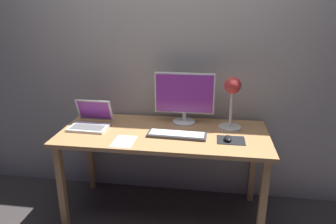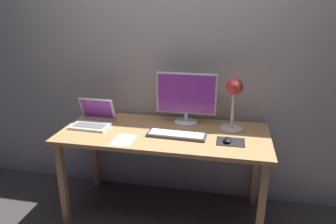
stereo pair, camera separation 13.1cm
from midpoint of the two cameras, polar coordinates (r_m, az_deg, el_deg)
name	(u,v)px [view 1 (the left image)]	position (r m, az deg, el deg)	size (l,w,h in m)	color
ground_plane	(164,212)	(2.77, -2.15, -17.92)	(4.80, 4.80, 0.00)	#383333
back_wall	(171,52)	(2.64, -0.94, 11.02)	(4.80, 0.06, 2.60)	#A8A099
desk	(164,141)	(2.44, -2.34, -5.38)	(1.60, 0.70, 0.74)	tan
monitor	(184,96)	(2.51, 1.54, 2.91)	(0.48, 0.19, 0.42)	silver
keyboard_main	(177,135)	(2.32, 0.01, -4.21)	(0.45, 0.16, 0.03)	#38383A
laptop	(91,119)	(2.59, -15.31, -1.29)	(0.31, 0.29, 0.21)	silver
desk_lamp	(232,94)	(2.42, 10.19, 3.32)	(0.18, 0.18, 0.42)	beige
mousepad	(231,140)	(2.28, 9.87, -5.15)	(0.20, 0.16, 0.00)	black
mouse	(228,138)	(2.27, 9.36, -4.81)	(0.06, 0.10, 0.03)	black
paper_sheet_near_mouse	(124,141)	(2.27, -9.74, -5.36)	(0.15, 0.21, 0.00)	white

